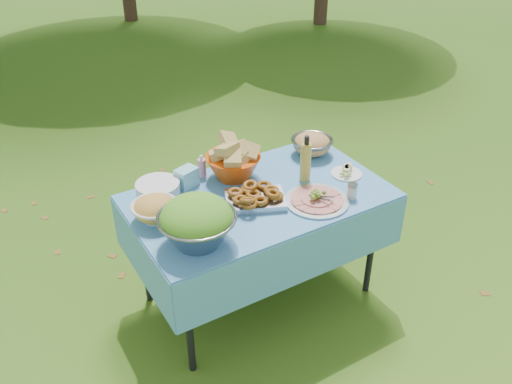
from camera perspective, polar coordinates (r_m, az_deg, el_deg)
ground at (r=3.56m, az=0.31°, el=-10.70°), size 80.00×80.00×0.00m
picnic_table at (r=3.31m, az=0.32°, el=-5.88°), size 1.46×0.86×0.76m
salad_bowl at (r=2.66m, az=-6.24°, el=-3.14°), size 0.41×0.41×0.26m
pasta_bowl_white at (r=2.90m, az=-10.59°, el=-1.72°), size 0.30×0.30×0.14m
plate_stack at (r=3.12m, az=-10.28°, el=0.31°), size 0.33×0.33×0.08m
wipes_box at (r=3.17m, az=-7.31°, el=1.55°), size 0.14×0.12×0.11m
sanitizer_bottle at (r=3.25m, az=-5.72°, el=2.74°), size 0.06×0.06×0.14m
bread_bowl at (r=3.21m, az=-2.41°, el=3.31°), size 0.37×0.37×0.22m
pasta_bowl_steel at (r=3.51m, az=5.92°, el=5.08°), size 0.32×0.32×0.14m
fried_tray at (r=3.00m, az=-0.06°, el=-0.54°), size 0.39×0.34×0.08m
charcuterie_platter at (r=3.03m, az=6.45°, el=-0.38°), size 0.46×0.46×0.08m
oil_bottle at (r=3.17m, az=5.26°, el=3.52°), size 0.07×0.07×0.29m
cheese_plate at (r=3.32m, az=9.52°, el=2.24°), size 0.24×0.24×0.05m
shaker at (r=3.09m, az=10.09°, el=0.12°), size 0.06×0.06×0.09m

